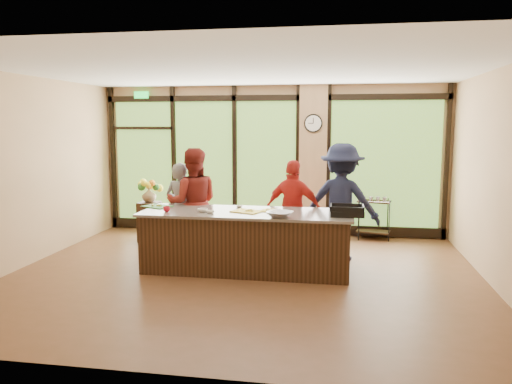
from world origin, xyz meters
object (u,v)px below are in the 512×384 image
(cook_left, at_px, (181,208))
(bar_cart, at_px, (374,214))
(roasting_pan, at_px, (347,213))
(flower_stand, at_px, (150,222))
(cook_right, at_px, (342,202))
(island_base, at_px, (247,242))

(cook_left, height_order, bar_cart, cook_left)
(roasting_pan, xyz_separation_m, bar_cart, (0.55, 2.55, -0.46))
(flower_stand, bearing_deg, cook_right, -11.56)
(cook_left, bearing_deg, island_base, 160.59)
(island_base, height_order, roasting_pan, roasting_pan)
(flower_stand, relative_size, bar_cart, 0.90)
(island_base, distance_m, cook_left, 1.57)
(island_base, distance_m, flower_stand, 2.71)
(roasting_pan, xyz_separation_m, flower_stand, (-3.69, 1.69, -0.58))
(island_base, bearing_deg, cook_right, 30.84)
(cook_right, height_order, flower_stand, cook_right)
(island_base, height_order, cook_left, cook_left)
(cook_right, relative_size, flower_stand, 2.54)
(island_base, distance_m, roasting_pan, 1.59)
(cook_right, relative_size, bar_cart, 2.29)
(roasting_pan, bearing_deg, island_base, 174.15)
(cook_left, bearing_deg, bar_cart, -141.72)
(cook_left, distance_m, cook_right, 2.73)
(island_base, relative_size, roasting_pan, 6.47)
(island_base, xyz_separation_m, flower_stand, (-2.19, 1.58, -0.06))
(island_base, xyz_separation_m, roasting_pan, (1.50, -0.10, 0.52))
(cook_right, xyz_separation_m, roasting_pan, (0.08, -0.95, -0.00))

